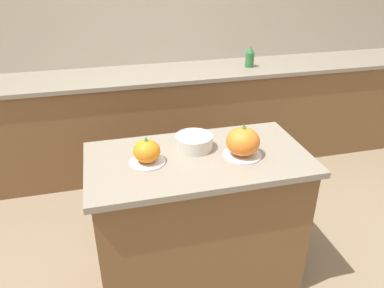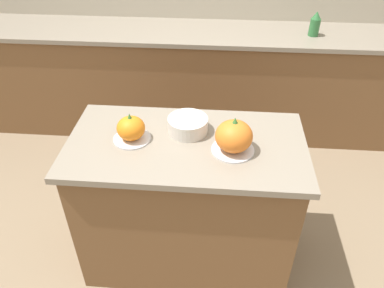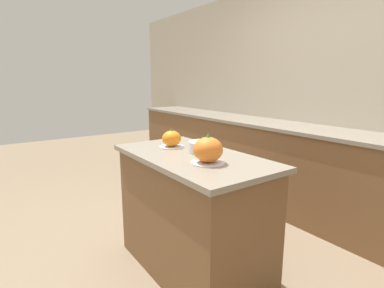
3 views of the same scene
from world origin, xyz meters
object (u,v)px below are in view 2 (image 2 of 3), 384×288
at_px(pumpkin_cake_left, 131,129).
at_px(bottle_tall, 315,24).
at_px(mixing_bowl, 187,125).
at_px(pumpkin_cake_right, 234,137).

relative_size(pumpkin_cake_left, bottle_tall, 1.02).
bearing_deg(mixing_bowl, bottle_tall, 56.89).
xyz_separation_m(bottle_tall, mixing_bowl, (-0.88, -1.35, -0.09)).
relative_size(pumpkin_cake_right, mixing_bowl, 1.01).
bearing_deg(pumpkin_cake_left, bottle_tall, 51.27).
relative_size(pumpkin_cake_right, bottle_tall, 1.12).
bearing_deg(pumpkin_cake_right, bottle_tall, 66.80).
height_order(bottle_tall, mixing_bowl, bottle_tall).
distance_m(pumpkin_cake_left, mixing_bowl, 0.29).
height_order(pumpkin_cake_right, mixing_bowl, pumpkin_cake_right).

